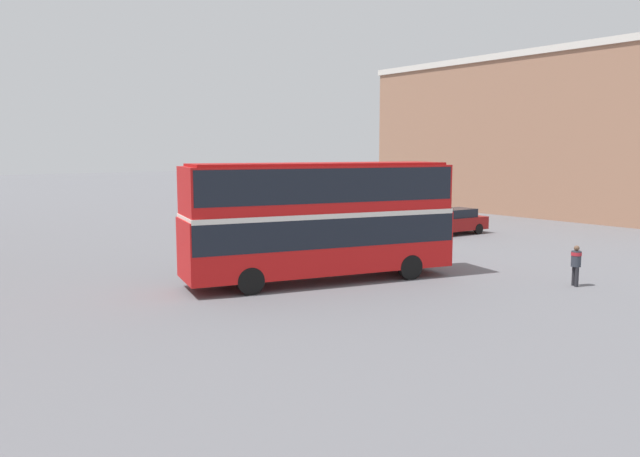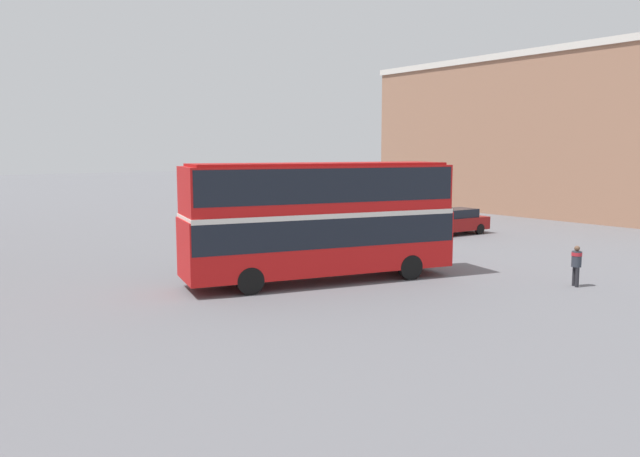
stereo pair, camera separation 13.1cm
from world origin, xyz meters
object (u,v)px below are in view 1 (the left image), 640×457
at_px(pedestrian_foreground, 576,261).
at_px(parked_car_kerb_far, 453,221).
at_px(parked_car_side_street, 323,213).
at_px(double_decker_bus, 320,214).

distance_m(pedestrian_foreground, parked_car_kerb_far, 14.95).
bearing_deg(parked_car_side_street, double_decker_bus, 53.92).
relative_size(pedestrian_foreground, parked_car_side_street, 0.36).
bearing_deg(double_decker_bus, pedestrian_foreground, -28.97).
bearing_deg(double_decker_bus, parked_car_kerb_far, 35.70).
xyz_separation_m(pedestrian_foreground, parked_car_side_street, (4.63, 21.87, -0.19)).
relative_size(pedestrian_foreground, parked_car_kerb_far, 0.35).
bearing_deg(parked_car_side_street, pedestrian_foreground, 80.16).
distance_m(pedestrian_foreground, parked_car_side_street, 22.35).
relative_size(double_decker_bus, parked_car_side_street, 2.56).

